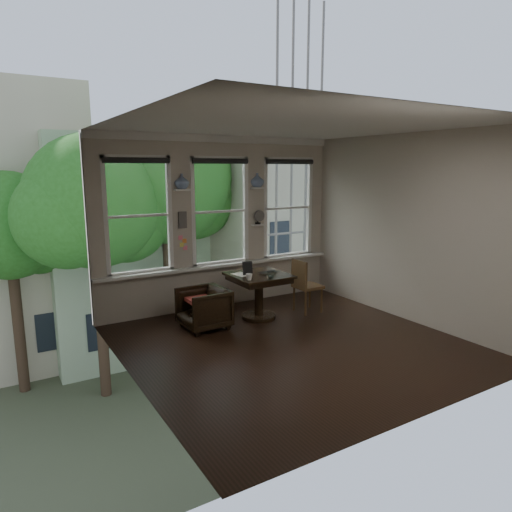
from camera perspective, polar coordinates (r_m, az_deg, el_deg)
ground at (r=6.60m, az=4.53°, el=-10.91°), size 4.50×4.50×0.00m
ceiling at (r=6.15m, az=4.97°, el=16.02°), size 4.50×4.50×0.00m
wall_back at (r=8.11m, az=-4.61°, el=4.16°), size 4.50×0.00×4.50m
wall_front at (r=4.60m, az=21.35°, el=-1.75°), size 4.50×0.00×4.50m
wall_left at (r=5.23m, az=-15.71°, el=0.05°), size 0.00×4.50×4.50m
wall_right at (r=7.72m, az=18.44°, el=3.29°), size 0.00×4.50×4.50m
window_left at (r=7.56m, az=-14.54°, el=4.88°), size 1.10×0.12×1.90m
window_center at (r=8.09m, az=-4.63°, el=5.57°), size 1.10×0.12×1.90m
window_right at (r=8.83m, az=3.86°, el=6.02°), size 1.10×0.12×1.90m
shelf_left at (r=7.68m, az=-9.23°, el=8.17°), size 0.26×0.16×0.03m
shelf_right at (r=8.33m, az=0.16°, el=8.51°), size 0.26×0.16×0.03m
intercom at (r=7.74m, az=-9.20°, el=4.48°), size 0.14×0.06×0.28m
sticky_notes at (r=7.79m, az=-9.14°, el=1.93°), size 0.16×0.01×0.24m
desk_fan at (r=8.35m, az=0.23°, el=4.60°), size 0.20×0.20×0.24m
vase_left at (r=7.67m, az=-9.26°, el=9.21°), size 0.24×0.24×0.25m
vase_right at (r=8.32m, az=0.16°, el=9.47°), size 0.24×0.24×0.25m
table at (r=7.54m, az=0.36°, el=-5.05°), size 0.90×0.90×0.75m
armchair_left at (r=7.13m, az=-6.55°, el=-6.52°), size 0.73×0.71×0.64m
cushion_red at (r=7.10m, az=-6.58°, el=-5.52°), size 0.45×0.45×0.06m
side_chair_right at (r=7.91m, az=6.51°, el=-3.72°), size 0.43×0.43×0.92m
laptop at (r=7.47m, az=1.77°, el=-2.13°), size 0.34×0.23×0.03m
mug at (r=7.04m, az=-0.87°, el=-2.64°), size 0.11×0.11×0.10m
drinking_glass at (r=7.18m, az=1.84°, el=-2.35°), size 0.17×0.17×0.10m
tablet at (r=7.38m, az=-1.08°, el=-1.52°), size 0.18×0.12×0.22m
papers at (r=7.43m, az=-1.85°, el=-2.30°), size 0.28×0.34×0.00m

